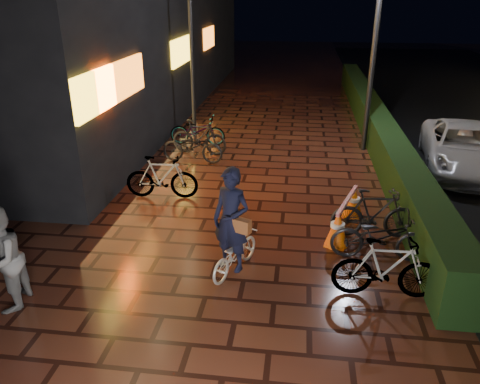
# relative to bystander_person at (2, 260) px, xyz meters

# --- Properties ---
(ground) EXTENTS (80.00, 80.00, 0.00)m
(ground) POSITION_rel_bystander_person_xyz_m (3.53, 2.28, -0.85)
(ground) COLOR #381911
(ground) RESTS_ON ground
(hedge) EXTENTS (0.70, 20.00, 1.00)m
(hedge) POSITION_rel_bystander_person_xyz_m (6.83, 10.28, -0.35)
(hedge) COLOR black
(hedge) RESTS_ON ground
(bystander_person) EXTENTS (0.72, 0.89, 1.69)m
(bystander_person) POSITION_rel_bystander_person_xyz_m (0.00, 0.00, 0.00)
(bystander_person) COLOR slate
(bystander_person) RESTS_ON ground
(van) EXTENTS (2.74, 4.75, 1.25)m
(van) POSITION_rel_bystander_person_xyz_m (8.84, 7.27, -0.22)
(van) COLOR silver
(van) RESTS_ON ground
(lamp_post_hedge) EXTENTS (0.56, 0.23, 5.89)m
(lamp_post_hedge) POSITION_rel_bystander_person_xyz_m (6.36, 8.76, 2.39)
(lamp_post_hedge) COLOR black
(lamp_post_hedge) RESTS_ON ground
(lamp_post_sf) EXTENTS (0.47, 0.14, 4.91)m
(lamp_post_sf) POSITION_rel_bystander_person_xyz_m (0.79, 9.71, 1.86)
(lamp_post_sf) COLOR black
(lamp_post_sf) RESTS_ON ground
(cyclist) EXTENTS (0.99, 1.45, 1.96)m
(cyclist) POSITION_rel_bystander_person_xyz_m (3.32, 1.40, -0.12)
(cyclist) COLOR silver
(cyclist) RESTS_ON ground
(traffic_barrier) EXTENTS (0.91, 1.78, 0.72)m
(traffic_barrier) POSITION_rel_bystander_person_xyz_m (5.38, 3.25, -0.49)
(traffic_barrier) COLOR #D7520B
(traffic_barrier) RESTS_ON ground
(cart_assembly) EXTENTS (0.58, 0.61, 0.93)m
(cart_assembly) POSITION_rel_bystander_person_xyz_m (6.71, 4.45, -0.37)
(cart_assembly) COLOR black
(cart_assembly) RESTS_ON ground
(parked_bikes_storefront) EXTENTS (2.02, 4.82, 1.03)m
(parked_bikes_storefront) POSITION_rel_bystander_person_xyz_m (1.26, 7.00, -0.36)
(parked_bikes_storefront) COLOR black
(parked_bikes_storefront) RESTS_ON ground
(parked_bikes_hedge) EXTENTS (1.82, 2.56, 1.03)m
(parked_bikes_hedge) POSITION_rel_bystander_person_xyz_m (5.88, 2.10, -0.35)
(parked_bikes_hedge) COLOR black
(parked_bikes_hedge) RESTS_ON ground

